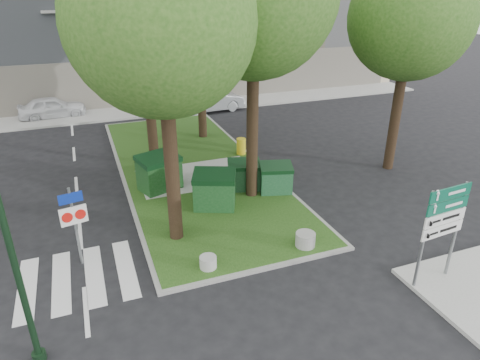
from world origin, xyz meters
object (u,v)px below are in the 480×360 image
traffic_sign_pole (74,216)px  car_white (52,107)px  dumpster_a (159,172)px  bollard_left (208,262)px  dumpster_d (276,178)px  bollard_mid (221,189)px  street_lamp (4,225)px  tree_median_mid (143,4)px  tree_street_right (414,4)px  bollard_right (305,239)px  directional_sign (443,220)px  dumpster_b (214,190)px  litter_bin (241,146)px  dumpster_c (244,175)px  tree_median_near_left (162,1)px  car_silver (210,100)px

traffic_sign_pole → car_white: 16.97m
dumpster_a → bollard_left: size_ratio=3.76×
bollard_left → dumpster_d: bearing=44.2°
bollard_mid → street_lamp: size_ratio=0.09×
bollard_left → tree_median_mid: bearing=89.3°
street_lamp → dumpster_a: bearing=60.6°
tree_street_right → bollard_right: bearing=-146.5°
directional_sign → dumpster_b: bearing=120.0°
tree_street_right → litter_bin: size_ratio=12.86×
dumpster_a → dumpster_c: 3.41m
bollard_mid → traffic_sign_pole: 6.23m
dumpster_c → street_lamp: street_lamp is taller
dumpster_c → traffic_sign_pole: 7.12m
tree_median_mid → bollard_left: size_ratio=19.81×
tree_median_near_left → bollard_mid: 7.78m
tree_median_mid → dumpster_a: 6.74m
tree_median_near_left → directional_sign: tree_median_near_left is taller
dumpster_a → car_silver: (5.43, 10.73, -0.09)m
tree_median_near_left → car_silver: size_ratio=2.31×
dumpster_b → street_lamp: 8.37m
bollard_right → street_lamp: 8.58m
tree_street_right → dumpster_b: size_ratio=5.49×
directional_sign → car_white: (-10.22, 21.39, -1.38)m
bollard_left → bollard_mid: (1.93, 4.50, 0.00)m
car_white → car_silver: bearing=-106.5°
traffic_sign_pole → bollard_right: bearing=-26.0°
bollard_right → dumpster_c: bearing=93.6°
dumpster_d → litter_bin: size_ratio=1.89×
tree_street_right → bollard_right: tree_street_right is taller
dumpster_d → bollard_mid: size_ratio=2.91×
dumpster_b → car_silver: size_ratio=0.40×
street_lamp → car_silver: street_lamp is taller
tree_street_right → car_white: tree_street_right is taller
tree_median_mid → car_silver: size_ratio=2.19×
dumpster_d → litter_bin: (0.20, 4.36, -0.18)m
litter_bin → tree_median_near_left: bearing=-126.6°
car_silver → dumpster_c: bearing=163.2°
dumpster_c → bollard_left: dumpster_c is taller
tree_median_mid → dumpster_b: tree_median_mid is taller
car_white → tree_median_near_left: bearing=-170.4°
bollard_right → litter_bin: bearing=83.2°
tree_median_near_left → street_lamp: tree_median_near_left is taller
bollard_right → street_lamp: bearing=-167.1°
litter_bin → bollard_mid: bearing=-121.2°
car_white → dumpster_a: bearing=-166.0°
dumpster_b → litter_bin: dumpster_b is taller
tree_street_right → dumpster_d: 8.78m
dumpster_c → car_silver: bearing=96.0°
dumpster_d → bollard_right: (-0.79, -3.91, -0.35)m
bollard_right → street_lamp: street_lamp is taller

